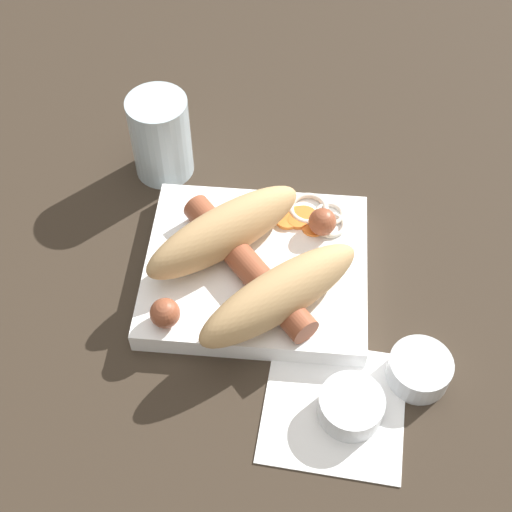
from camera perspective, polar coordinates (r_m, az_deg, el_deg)
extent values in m
plane|color=#33281E|center=(0.69, 0.00, -1.61)|extent=(3.00, 3.00, 0.00)
cube|color=white|center=(0.68, 0.00, -1.06)|extent=(0.21, 0.18, 0.02)
ellipsoid|color=tan|center=(0.66, -2.56, 1.98)|extent=(0.15, 0.14, 0.05)
ellipsoid|color=tan|center=(0.62, 1.92, -3.09)|extent=(0.15, 0.14, 0.05)
cylinder|color=brown|center=(0.66, -0.70, -0.75)|extent=(0.14, 0.15, 0.03)
sphere|color=brown|center=(0.63, -7.30, -4.55)|extent=(0.03, 0.03, 0.03)
sphere|color=brown|center=(0.69, 5.33, 2.74)|extent=(0.03, 0.03, 0.03)
cylinder|color=orange|center=(0.71, 2.52, 2.97)|extent=(0.03, 0.03, 0.00)
cylinder|color=orange|center=(0.70, 3.38, 2.86)|extent=(0.03, 0.03, 0.00)
cylinder|color=orange|center=(0.71, 3.44, 3.19)|extent=(0.03, 0.03, 0.00)
cylinder|color=orange|center=(0.70, 4.61, 2.35)|extent=(0.03, 0.03, 0.00)
cylinder|color=orange|center=(0.71, 3.83, 3.13)|extent=(0.04, 0.04, 0.00)
torus|color=silver|center=(0.71, 4.21, 3.80)|extent=(0.04, 0.04, 0.01)
torus|color=silver|center=(0.71, 5.90, 3.37)|extent=(0.03, 0.03, 0.00)
torus|color=silver|center=(0.70, 5.91, 2.51)|extent=(0.03, 0.03, 0.00)
cube|color=white|center=(0.63, 6.26, -11.91)|extent=(0.13, 0.13, 0.00)
cylinder|color=silver|center=(0.62, 7.59, -11.87)|extent=(0.06, 0.06, 0.03)
cylinder|color=gold|center=(0.62, 7.51, -12.16)|extent=(0.05, 0.05, 0.01)
cylinder|color=silver|center=(0.64, 12.92, -8.86)|extent=(0.06, 0.06, 0.03)
cylinder|color=#4C662D|center=(0.65, 12.80, -9.18)|extent=(0.05, 0.05, 0.01)
cylinder|color=silver|center=(0.76, -7.62, 9.43)|extent=(0.06, 0.06, 0.09)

